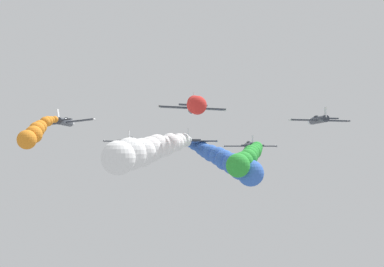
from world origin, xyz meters
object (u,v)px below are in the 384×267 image
airplane_high_slot (192,108)px  airplane_trailing (319,120)px  airplane_left_inner (131,141)px  airplane_right_outer (65,122)px  airplane_lead (187,142)px  airplane_left_outer (188,140)px  airplane_right_inner (250,145)px

airplane_high_slot → airplane_trailing: bearing=26.6°
airplane_left_inner → airplane_right_outer: bearing=-129.4°
airplane_lead → airplane_left_outer: 18.78m
airplane_right_inner → airplane_left_outer: (-11.11, -10.30, 0.77)m
airplane_right_inner → airplane_trailing: airplane_trailing is taller
airplane_trailing → airplane_high_slot: airplane_high_slot is taller
airplane_right_outer → airplane_left_outer: bearing=5.6°
airplane_right_inner → airplane_high_slot: bearing=-116.6°
airplane_right_inner → airplane_left_outer: bearing=-137.2°
airplane_left_inner → airplane_left_outer: airplane_left_outer is taller
airplane_right_outer → airplane_trailing: 39.90m
airplane_lead → airplane_left_outer: (-0.19, -18.78, 0.17)m
airplane_right_outer → airplane_high_slot: 21.67m
airplane_left_outer → airplane_trailing: airplane_trailing is taller
airplane_right_outer → airplane_trailing: size_ratio=1.00×
airplane_right_outer → airplane_right_inner: bearing=21.9°
airplane_left_outer → airplane_right_outer: size_ratio=1.00×
airplane_right_outer → airplane_high_slot: (19.64, -9.03, 1.63)m
airplane_left_outer → airplane_right_outer: (-19.14, -1.87, 2.81)m
airplane_right_outer → airplane_high_slot: bearing=-24.7°
airplane_lead → airplane_right_outer: size_ratio=1.00×
airplane_right_inner → airplane_trailing: 15.20m
airplane_lead → airplane_right_inner: airplane_lead is taller
airplane_high_slot → airplane_left_outer: bearing=92.6°
airplane_high_slot → airplane_right_inner: bearing=63.4°
airplane_lead → airplane_right_outer: (-19.33, -20.64, 2.98)m
airplane_left_inner → airplane_right_outer: size_ratio=1.00×
airplane_left_inner → airplane_right_outer: 14.93m
airplane_left_inner → airplane_high_slot: bearing=-63.1°
airplane_trailing → airplane_right_outer: bearing=-178.4°
airplane_lead → airplane_high_slot: airplane_high_slot is taller
airplane_left_outer → airplane_right_inner: bearing=42.8°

